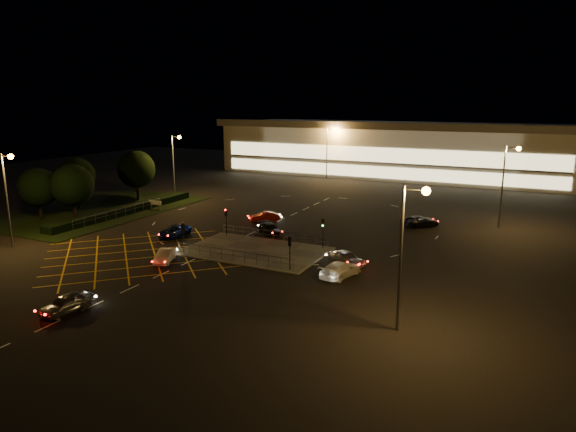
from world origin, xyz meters
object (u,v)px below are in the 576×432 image
at_px(car_near_silver, 66,303).
at_px(car_left_blue, 174,231).
at_px(car_right_silver, 346,258).
at_px(car_east_grey, 420,221).
at_px(signal_nw, 226,216).
at_px(car_queue_white, 165,256).
at_px(car_circ_red, 265,217).
at_px(car_far_dkgrey, 270,229).
at_px(signal_se, 290,246).
at_px(car_approach_white, 340,269).
at_px(signal_sw, 183,232).
at_px(signal_ne, 323,227).

distance_m(car_near_silver, car_left_blue, 21.79).
bearing_deg(car_right_silver, car_east_grey, 11.85).
distance_m(signal_nw, car_queue_white, 11.04).
bearing_deg(car_right_silver, car_circ_red, 73.03).
distance_m(car_queue_white, car_right_silver, 17.50).
bearing_deg(car_far_dkgrey, car_queue_white, -158.05).
bearing_deg(signal_se, car_left_blue, -16.52).
height_order(signal_se, car_circ_red, signal_se).
xyz_separation_m(car_queue_white, car_east_grey, (19.21, 25.31, 0.05)).
xyz_separation_m(car_right_silver, car_approach_white, (0.67, -3.48, 0.01)).
bearing_deg(signal_sw, car_queue_white, 89.44).
bearing_deg(signal_ne, car_left_blue, -170.54).
distance_m(signal_ne, car_queue_white, 16.33).
bearing_deg(signal_se, car_near_silver, 55.51).
xyz_separation_m(signal_sw, car_circ_red, (0.46, 16.36, -1.75)).
relative_size(signal_nw, car_circ_red, 0.84).
xyz_separation_m(signal_se, signal_nw, (-12.00, 7.99, 0.00)).
bearing_deg(signal_nw, signal_se, -33.65).
bearing_deg(signal_sw, car_approach_white, -178.29).
bearing_deg(signal_nw, signal_ne, 0.00).
height_order(car_queue_white, car_left_blue, car_left_blue).
bearing_deg(car_far_dkgrey, car_near_silver, -147.69).
xyz_separation_m(car_near_silver, car_queue_white, (-1.25, 12.78, -0.07)).
relative_size(signal_se, car_left_blue, 0.70).
relative_size(car_circ_red, car_east_grey, 0.79).
distance_m(car_far_dkgrey, car_right_silver, 13.87).
distance_m(car_near_silver, car_far_dkgrey, 26.84).
bearing_deg(car_approach_white, signal_ne, -44.68).
bearing_deg(signal_se, car_right_silver, -135.56).
height_order(car_left_blue, car_far_dkgrey, car_left_blue).
height_order(signal_se, car_right_silver, signal_se).
bearing_deg(car_far_dkgrey, signal_ne, -72.37).
distance_m(signal_ne, car_approach_white, 9.01).
distance_m(signal_se, car_east_grey, 23.57).
bearing_deg(car_approach_white, signal_sw, 14.75).
bearing_deg(car_east_grey, car_near_silver, 113.30).
relative_size(signal_ne, car_east_grey, 0.66).
height_order(signal_ne, car_east_grey, signal_ne).
height_order(car_near_silver, car_east_grey, car_near_silver).
xyz_separation_m(signal_ne, car_far_dkgrey, (-7.91, 3.01, -1.76)).
bearing_deg(car_circ_red, car_approach_white, 7.24).
xyz_separation_m(car_queue_white, car_circ_red, (0.49, 19.28, 0.01)).
bearing_deg(car_circ_red, car_queue_white, -39.94).
relative_size(car_far_dkgrey, car_right_silver, 1.06).
bearing_deg(car_near_silver, car_far_dkgrey, 90.05).
distance_m(signal_se, car_circ_red, 20.10).
bearing_deg(car_near_silver, signal_ne, 71.71).
height_order(signal_ne, car_queue_white, signal_ne).
bearing_deg(car_circ_red, car_far_dkgrey, -4.44).
height_order(car_circ_red, car_approach_white, car_approach_white).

